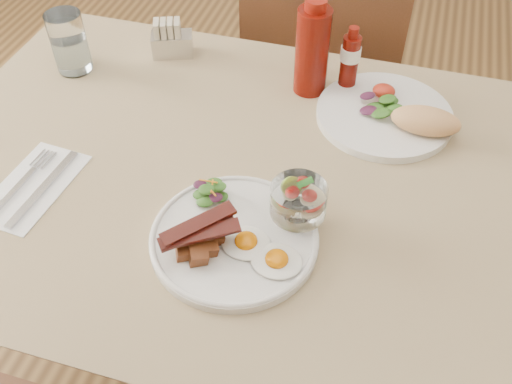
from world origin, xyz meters
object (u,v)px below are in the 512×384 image
(main_plate, at_px, (234,239))
(chair_far, at_px, (323,77))
(table, at_px, (260,207))
(second_plate, at_px, (394,115))
(hot_sauce_bottle, at_px, (350,61))
(sugar_caddy, at_px, (171,41))
(ketchup_bottle, at_px, (312,50))
(water_glass, at_px, (70,46))
(fruit_cup, at_px, (298,200))

(main_plate, bearing_deg, chair_far, 90.10)
(table, xyz_separation_m, second_plate, (0.22, 0.22, 0.11))
(chair_far, distance_m, main_plate, 0.86)
(chair_far, relative_size, hot_sauce_bottle, 6.22)
(main_plate, bearing_deg, second_plate, 60.99)
(chair_far, height_order, sugar_caddy, chair_far)
(ketchup_bottle, height_order, water_glass, ketchup_bottle)
(table, xyz_separation_m, water_glass, (-0.50, 0.21, 0.15))
(table, height_order, sugar_caddy, sugar_caddy)
(fruit_cup, bearing_deg, ketchup_bottle, 99.47)
(fruit_cup, xyz_separation_m, second_plate, (0.12, 0.33, -0.05))
(fruit_cup, bearing_deg, hot_sauce_bottle, 88.37)
(second_plate, distance_m, sugar_caddy, 0.54)
(chair_far, distance_m, ketchup_bottle, 0.50)
(table, xyz_separation_m, chair_far, (0.00, 0.66, -0.14))
(second_plate, relative_size, sugar_caddy, 2.71)
(ketchup_bottle, relative_size, sugar_caddy, 1.98)
(sugar_caddy, distance_m, water_glass, 0.22)
(chair_far, distance_m, second_plate, 0.55)
(main_plate, relative_size, ketchup_bottle, 1.34)
(table, height_order, ketchup_bottle, ketchup_bottle)
(chair_far, bearing_deg, hot_sauce_bottle, -73.56)
(fruit_cup, xyz_separation_m, water_glass, (-0.59, 0.32, -0.01))
(chair_far, relative_size, fruit_cup, 9.85)
(sugar_caddy, xyz_separation_m, water_glass, (-0.19, -0.12, 0.02))
(second_plate, xyz_separation_m, hot_sauce_bottle, (-0.11, 0.09, 0.05))
(hot_sauce_bottle, bearing_deg, second_plate, -37.38)
(sugar_caddy, bearing_deg, table, -67.64)
(table, relative_size, sugar_caddy, 12.60)
(second_plate, bearing_deg, fruit_cup, -110.62)
(table, distance_m, ketchup_bottle, 0.34)
(table, height_order, second_plate, second_plate)
(main_plate, bearing_deg, fruit_cup, 33.04)
(second_plate, distance_m, hot_sauce_bottle, 0.15)
(hot_sauce_bottle, xyz_separation_m, sugar_caddy, (-0.41, 0.02, -0.04))
(main_plate, xyz_separation_m, fruit_cup, (0.09, 0.06, 0.06))
(main_plate, bearing_deg, sugar_caddy, 122.14)
(chair_far, distance_m, hot_sauce_bottle, 0.48)
(table, relative_size, water_glass, 9.87)
(ketchup_bottle, bearing_deg, sugar_caddy, 172.68)
(sugar_caddy, bearing_deg, fruit_cup, -68.03)
(main_plate, xyz_separation_m, ketchup_bottle, (0.03, 0.45, 0.09))
(chair_far, height_order, second_plate, chair_far)
(second_plate, bearing_deg, hot_sauce_bottle, 142.62)
(sugar_caddy, bearing_deg, main_plate, -78.65)
(hot_sauce_bottle, relative_size, water_glass, 1.11)
(table, xyz_separation_m, sugar_caddy, (-0.31, 0.33, 0.12))
(ketchup_bottle, bearing_deg, second_plate, -18.70)
(table, relative_size, hot_sauce_bottle, 8.90)
(table, distance_m, main_plate, 0.19)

